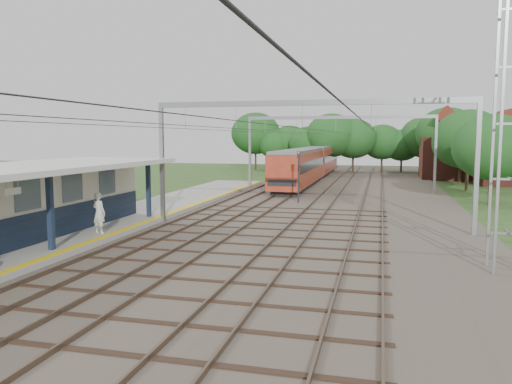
# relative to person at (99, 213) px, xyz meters

# --- Properties ---
(ground) EXTENTS (160.00, 160.00, 0.00)m
(ground) POSITION_rel_person_xyz_m (5.89, -9.63, -1.36)
(ground) COLOR #2D4C1E
(ground) RESTS_ON ground
(ballast_bed) EXTENTS (18.00, 90.00, 0.10)m
(ballast_bed) POSITION_rel_person_xyz_m (9.89, 20.37, -1.31)
(ballast_bed) COLOR #473D33
(ballast_bed) RESTS_ON ground
(platform) EXTENTS (5.00, 52.00, 0.35)m
(platform) POSITION_rel_person_xyz_m (-1.61, 4.37, -1.18)
(platform) COLOR gray
(platform) RESTS_ON ground
(yellow_stripe) EXTENTS (0.45, 52.00, 0.01)m
(yellow_stripe) POSITION_rel_person_xyz_m (0.64, 4.37, -1.00)
(yellow_stripe) COLOR yellow
(yellow_stripe) RESTS_ON platform
(station_building) EXTENTS (3.41, 18.00, 3.40)m
(station_building) POSITION_rel_person_xyz_m (-2.99, -2.63, 0.69)
(station_building) COLOR beige
(station_building) RESTS_ON platform
(canopy) EXTENTS (6.40, 20.00, 3.44)m
(canopy) POSITION_rel_person_xyz_m (-1.88, -3.63, 2.28)
(canopy) COLOR #101D34
(canopy) RESTS_ON platform
(rail_tracks) EXTENTS (11.80, 88.00, 0.15)m
(rail_tracks) POSITION_rel_person_xyz_m (7.39, 20.37, -1.18)
(rail_tracks) COLOR brown
(rail_tracks) RESTS_ON ballast_bed
(catenary_system) EXTENTS (17.22, 88.00, 7.00)m
(catenary_system) POSITION_rel_person_xyz_m (9.28, 15.65, 4.15)
(catenary_system) COLOR gray
(catenary_system) RESTS_ON ground
(tree_band) EXTENTS (31.72, 30.88, 8.82)m
(tree_band) POSITION_rel_person_xyz_m (9.74, 47.49, 3.56)
(tree_band) COLOR #382619
(tree_band) RESTS_ON ground
(house_far) EXTENTS (8.00, 6.12, 8.66)m
(house_far) POSITION_rel_person_xyz_m (21.89, 42.37, 1.87)
(house_far) COLOR brown
(house_far) RESTS_ON ground
(person) EXTENTS (0.84, 0.66, 2.02)m
(person) POSITION_rel_person_xyz_m (0.00, 0.00, 0.00)
(person) COLOR beige
(person) RESTS_ON platform
(train) EXTENTS (2.85, 35.47, 3.75)m
(train) POSITION_rel_person_xyz_m (5.39, 36.29, 0.73)
(train) COLOR black
(train) RESTS_ON ballast_bed
(signal_post) EXTENTS (0.29, 0.26, 3.98)m
(signal_post) POSITION_rel_person_xyz_m (7.24, 15.67, 1.07)
(signal_post) COLOR black
(signal_post) RESTS_ON ground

